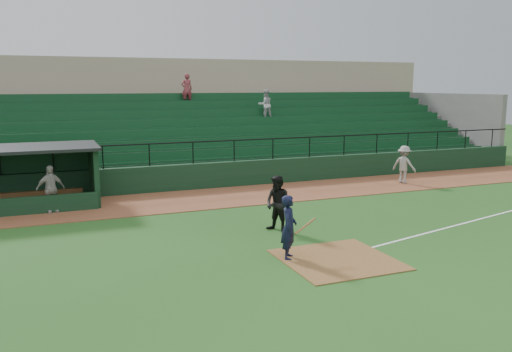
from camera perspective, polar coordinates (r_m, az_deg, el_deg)
name	(u,v)px	position (r m, az deg, el deg)	size (l,w,h in m)	color
ground	(320,250)	(15.87, 6.88, -7.87)	(90.00, 90.00, 0.00)	#204E19
warning_track	(230,197)	(22.95, -2.82, -2.22)	(40.00, 4.00, 0.03)	brown
home_plate_dirt	(337,259)	(15.04, 8.74, -8.86)	(3.00, 3.00, 0.03)	brown
foul_line	(494,215)	(21.61, 24.21, -3.88)	(18.00, 0.09, 0.01)	white
stadium_structure	(180,129)	(30.66, -8.12, 5.07)	(38.00, 13.08, 6.40)	black
batter_at_plate	(289,227)	(14.75, 3.57, -5.52)	(1.15, 0.79, 1.81)	black
umpire	(278,204)	(17.43, 2.38, -3.01)	(0.91, 0.71, 1.87)	black
runner	(404,164)	(26.81, 15.62, 1.20)	(1.18, 0.68, 1.83)	gray
dugout_player_a	(50,189)	(21.36, -21.23, -1.30)	(1.05, 0.44, 1.79)	#A5A09A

